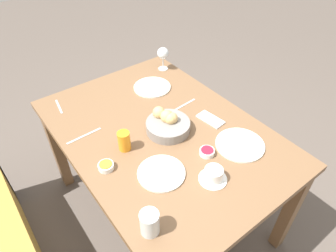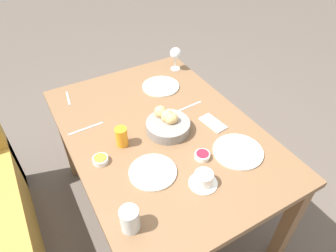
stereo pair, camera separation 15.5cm
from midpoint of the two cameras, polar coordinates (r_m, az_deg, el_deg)
The scene contains 16 objects.
ground_plane at distance 2.13m, azimuth 1.20°, elevation -15.52°, with size 10.00×10.00×0.00m, color #564C44.
dining_table at distance 1.64m, azimuth 1.51°, elevation -3.22°, with size 1.33×0.94×0.73m.
bread_basket at distance 1.55m, azimuth 2.83°, elevation 0.32°, with size 0.23×0.23×0.11m.
plate_near_left at distance 1.51m, azimuth 16.09°, elevation -4.80°, with size 0.24×0.24×0.01m.
plate_near_right at distance 1.89m, azimuth 0.98°, elevation 7.48°, with size 0.23×0.23×0.01m.
plate_far_center at distance 1.36m, azimuth 0.36°, elevation -8.90°, with size 0.22×0.22×0.01m.
juice_glass at distance 1.47m, azimuth -5.89°, elevation -2.15°, with size 0.06×0.06×0.10m.
water_tumbler at distance 1.17m, azimuth -3.37°, elevation -17.55°, with size 0.07×0.07×0.11m.
wine_glass at distance 2.03m, azimuth 3.71°, elevation 13.46°, with size 0.08×0.08×0.16m.
coffee_cup at distance 1.33m, azimuth 10.17°, elevation -10.14°, with size 0.13×0.13×0.07m.
jam_bowl_berry at distance 1.44m, azimuth 9.65°, elevation -5.70°, with size 0.07×0.07×0.03m.
jam_bowl_honey at distance 1.42m, azimuth -9.71°, elevation -6.49°, with size 0.07×0.07×0.03m.
fork_silver at distance 1.73m, azimuth 6.38°, elevation 3.51°, with size 0.03×0.19×0.00m.
knife_silver at distance 1.62m, azimuth -12.74°, elevation -0.57°, with size 0.02×0.19×0.00m.
spoon_coffee at distance 1.86m, azimuth -16.26°, elevation 5.01°, with size 0.14×0.03×0.00m.
cell_phone at distance 1.64m, azimuth 11.24°, elevation 0.45°, with size 0.16×0.09×0.01m.
Camera 2 is at (-1.04, 0.55, 1.78)m, focal length 32.00 mm.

